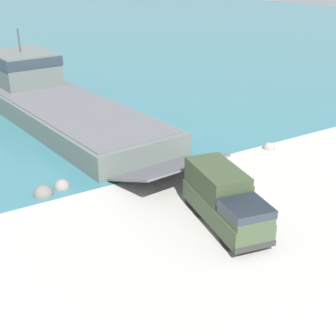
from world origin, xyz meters
TOP-DOWN VIEW (x-y plane):
  - ground_plane at (0.00, 0.00)m, footprint 240.00×240.00m
  - landing_craft at (-2.63, 24.65)m, footprint 10.67×33.78m
  - military_truck at (-1.39, -1.41)m, footprint 3.77×7.35m
  - soldier_on_ramp at (1.21, -0.73)m, footprint 0.40×0.50m
  - shoreline_rock_a at (-9.16, 7.91)m, footprint 1.35×1.35m
  - shoreline_rock_b at (9.36, 6.11)m, footprint 1.03×1.03m
  - shoreline_rock_c at (-7.73, 8.31)m, footprint 1.13×1.13m

SIDE VIEW (x-z plane):
  - ground_plane at x=0.00m, z-range 0.00..0.00m
  - shoreline_rock_a at x=-9.16m, z-range -0.68..0.68m
  - shoreline_rock_b at x=9.36m, z-range -0.51..0.51m
  - shoreline_rock_c at x=-7.73m, z-range -0.56..0.56m
  - soldier_on_ramp at x=1.21m, z-range 0.14..1.88m
  - military_truck at x=-1.39m, z-range 0.03..3.20m
  - landing_craft at x=-2.63m, z-range -1.99..5.70m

